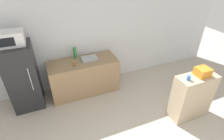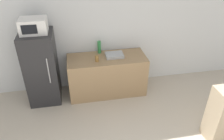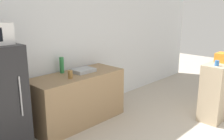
% 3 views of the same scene
% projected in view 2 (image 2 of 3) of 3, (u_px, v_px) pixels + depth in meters
% --- Properties ---
extents(wall_back, '(8.00, 0.06, 2.60)m').
position_uv_depth(wall_back, '(112.00, 31.00, 4.70)').
color(wall_back, silver).
rests_on(wall_back, ground_plane).
extents(refrigerator, '(0.62, 0.67, 1.51)m').
position_uv_depth(refrigerator, '(42.00, 68.00, 4.41)').
color(refrigerator, '#232326').
rests_on(refrigerator, ground_plane).
extents(microwave, '(0.48, 0.38, 0.27)m').
position_uv_depth(microwave, '(33.00, 26.00, 3.95)').
color(microwave, white).
rests_on(microwave, refrigerator).
extents(counter, '(1.66, 0.68, 0.87)m').
position_uv_depth(counter, '(107.00, 75.00, 4.79)').
color(counter, '#937551').
rests_on(counter, ground_plane).
extents(sink_basin, '(0.37, 0.28, 0.06)m').
position_uv_depth(sink_basin, '(114.00, 55.00, 4.59)').
color(sink_basin, '#9EA3A8').
rests_on(sink_basin, counter).
extents(bottle_tall, '(0.08, 0.08, 0.27)m').
position_uv_depth(bottle_tall, '(99.00, 47.00, 4.68)').
color(bottle_tall, '#2D7F42').
rests_on(bottle_tall, counter).
extents(bottle_short, '(0.08, 0.08, 0.13)m').
position_uv_depth(bottle_short, '(97.00, 58.00, 4.39)').
color(bottle_short, olive).
rests_on(bottle_short, counter).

